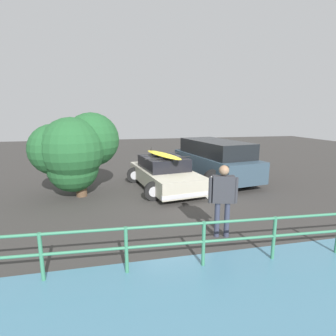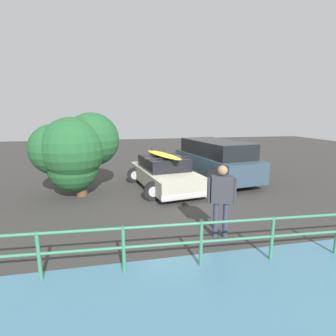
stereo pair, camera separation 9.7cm
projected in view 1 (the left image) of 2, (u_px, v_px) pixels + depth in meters
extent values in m
cube|color=#383533|center=(173.00, 191.00, 10.30)|extent=(44.00, 44.00, 0.02)
cube|color=silver|center=(194.00, 186.00, 10.92)|extent=(0.12, 4.23, 0.00)
cube|color=#B7B29E|center=(165.00, 176.00, 10.56)|extent=(2.46, 4.46, 0.59)
cube|color=black|center=(163.00, 163.00, 10.60)|extent=(1.89, 2.26, 0.49)
cube|color=silver|center=(187.00, 195.00, 8.71)|extent=(1.82, 0.40, 0.14)
cube|color=silver|center=(149.00, 171.00, 12.48)|extent=(1.82, 0.40, 0.14)
cylinder|color=black|center=(200.00, 186.00, 9.73)|extent=(0.67, 0.18, 0.67)
cylinder|color=#B7B7BC|center=(200.00, 186.00, 9.73)|extent=(0.37, 0.19, 0.37)
cylinder|color=black|center=(154.00, 191.00, 9.06)|extent=(0.67, 0.18, 0.67)
cylinder|color=#B7B7BC|center=(154.00, 191.00, 9.06)|extent=(0.37, 0.19, 0.37)
cylinder|color=black|center=(173.00, 172.00, 12.11)|extent=(0.67, 0.18, 0.67)
cylinder|color=#B7B7BC|center=(173.00, 172.00, 12.11)|extent=(0.37, 0.19, 0.37)
cylinder|color=black|center=(135.00, 175.00, 11.45)|extent=(0.67, 0.18, 0.67)
cylinder|color=#B7B7BC|center=(135.00, 175.00, 11.45)|extent=(0.37, 0.19, 0.37)
cylinder|color=black|center=(168.00, 158.00, 10.04)|extent=(1.87, 0.34, 0.03)
cylinder|color=black|center=(159.00, 154.00, 11.05)|extent=(1.87, 0.34, 0.03)
ellipsoid|color=yellow|center=(163.00, 155.00, 10.43)|extent=(1.26, 2.83, 0.09)
cone|color=black|center=(151.00, 149.00, 11.38)|extent=(0.10, 0.10, 0.14)
cube|color=#334756|center=(215.00, 164.00, 11.96)|extent=(2.66, 5.10, 0.86)
cube|color=black|center=(215.00, 148.00, 11.81)|extent=(2.33, 4.02, 0.66)
cylinder|color=black|center=(190.00, 154.00, 14.24)|extent=(0.75, 0.30, 0.73)
cylinder|color=black|center=(252.00, 175.00, 11.05)|extent=(0.81, 0.22, 0.81)
cylinder|color=#B7B7BC|center=(252.00, 175.00, 11.05)|extent=(0.45, 0.23, 0.45)
cylinder|color=black|center=(213.00, 180.00, 10.35)|extent=(0.81, 0.22, 0.81)
cylinder|color=#B7B7BC|center=(213.00, 180.00, 10.35)|extent=(0.45, 0.23, 0.45)
cylinder|color=black|center=(215.00, 164.00, 13.69)|extent=(0.81, 0.22, 0.81)
cylinder|color=#B7B7BC|center=(215.00, 164.00, 13.69)|extent=(0.45, 0.23, 0.45)
cylinder|color=black|center=(182.00, 166.00, 12.99)|extent=(0.81, 0.22, 0.81)
cylinder|color=#B7B7BC|center=(182.00, 166.00, 12.99)|extent=(0.45, 0.23, 0.45)
cylinder|color=#33384C|center=(227.00, 220.00, 6.34)|extent=(0.13, 0.13, 0.88)
cylinder|color=#33384C|center=(217.00, 220.00, 6.35)|extent=(0.13, 0.13, 0.88)
cube|color=#333338|center=(223.00, 189.00, 6.19)|extent=(0.54, 0.32, 0.66)
sphere|color=#9E7556|center=(224.00, 170.00, 6.10)|extent=(0.24, 0.24, 0.24)
cylinder|color=#333338|center=(236.00, 190.00, 6.19)|extent=(0.09, 0.09, 0.62)
cylinder|color=#333338|center=(210.00, 190.00, 6.21)|extent=(0.09, 0.09, 0.62)
cylinder|color=#387F5B|center=(274.00, 238.00, 5.35)|extent=(0.07, 0.07, 0.92)
cylinder|color=#387F5B|center=(203.00, 244.00, 5.12)|extent=(0.07, 0.07, 0.92)
cylinder|color=#387F5B|center=(126.00, 250.00, 4.88)|extent=(0.07, 0.07, 0.92)
cylinder|color=#387F5B|center=(41.00, 257.00, 4.65)|extent=(0.07, 0.07, 0.92)
cylinder|color=#387F5B|center=(166.00, 226.00, 4.91)|extent=(10.43, 0.60, 0.06)
cylinder|color=#387F5B|center=(166.00, 245.00, 4.99)|extent=(10.43, 0.60, 0.06)
cylinder|color=brown|center=(81.00, 188.00, 9.55)|extent=(0.38, 0.38, 0.58)
sphere|color=#235B2D|center=(92.00, 140.00, 9.76)|extent=(2.00, 2.00, 2.00)
sphere|color=#235B2D|center=(73.00, 167.00, 9.35)|extent=(1.81, 1.81, 1.81)
sphere|color=#235B2D|center=(55.00, 149.00, 9.16)|extent=(1.79, 1.79, 1.79)
sphere|color=#235B2D|center=(72.00, 149.00, 9.15)|extent=(2.22, 2.22, 2.22)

